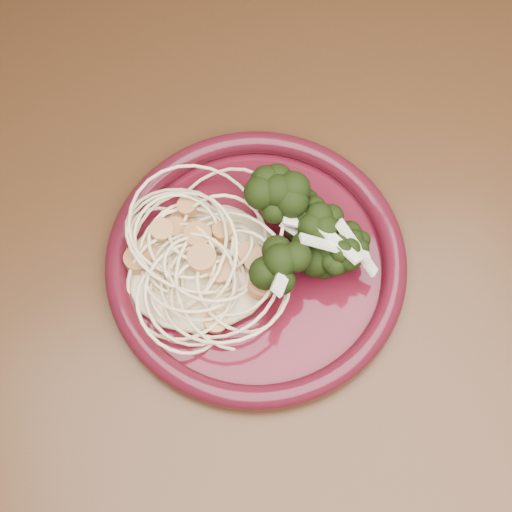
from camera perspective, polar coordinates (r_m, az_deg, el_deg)
The scene contains 6 objects.
dining_table at distance 0.74m, azimuth -4.34°, elevation -2.61°, with size 1.20×0.80×0.75m.
dinner_plate at distance 0.63m, azimuth 0.00°, elevation -0.38°, with size 0.31×0.31×0.02m.
spaghetti_pile at distance 0.62m, azimuth -4.30°, elevation -0.49°, with size 0.14×0.12×0.03m, color beige.
scallop_cluster at distance 0.58m, azimuth -4.53°, elevation 0.89°, with size 0.12×0.12×0.04m, color tan, non-canonical shape.
broccoli_pile at distance 0.61m, azimuth 5.30°, elevation 1.18°, with size 0.10×0.16×0.06m, color black.
onion_garnish at distance 0.58m, azimuth 5.58°, elevation 2.62°, with size 0.07×0.10×0.05m, color white, non-canonical shape.
Camera 1 is at (-0.03, -0.27, 1.33)m, focal length 50.00 mm.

